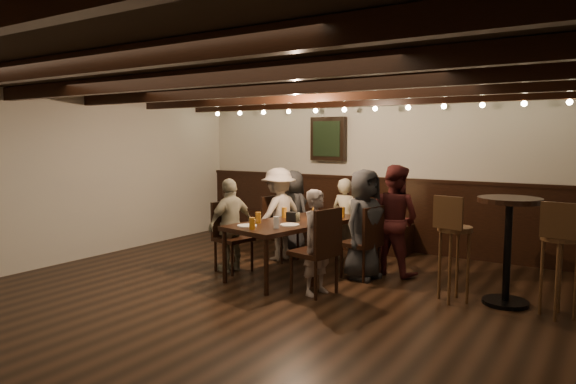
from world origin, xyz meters
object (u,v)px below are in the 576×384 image
Objects in this scene: person_right_near at (364,224)px; person_right_far at (317,242)px; chair_left_near at (280,240)px; high_top_table at (508,235)px; person_bench_right at (394,220)px; bar_stool_right at (559,275)px; chair_right_near at (362,256)px; bar_stool_left at (453,262)px; person_bench_centre at (345,220)px; person_left_far at (231,225)px; chair_right_far at (315,267)px; dining_table at (296,225)px; person_bench_left at (292,212)px; chair_left_far at (233,250)px; person_left_near at (279,214)px.

person_right_near reaches higher than person_right_far.
high_top_table is at bearing 93.78° from chair_left_near.
person_bench_right reaches higher than bar_stool_right.
bar_stool_left is at bearing -94.03° from chair_right_near.
bar_stool_left is at bearing 88.12° from chair_left_near.
bar_stool_right is at bearing -64.57° from person_right_far.
person_bench_right is (1.68, 0.14, 0.43)m from chair_left_near.
chair_right_near is 0.81× the size of high_top_table.
person_left_far is at bearing 63.43° from person_bench_centre.
chair_left_near is 1.70m from chair_right_far.
dining_table is 2.16× the size of chair_right_near.
bar_stool_right is at bearing 175.53° from person_bench_left.
person_bench_centre is at bearing 160.00° from high_top_table.
chair_left_far is 0.75× the size of person_left_far.
chair_left_near is at bearing 147.97° from dining_table.
person_bench_centre is at bearing 90.00° from dining_table.
high_top_table is at bearing 93.74° from person_left_near.
person_left_far is 1.75m from person_right_near.
bar_stool_right reaches higher than chair_right_far.
person_bench_left is 1.03× the size of person_left_far.
person_left_near is 1.75m from person_right_far.
chair_left_near is at bearing 172.92° from high_top_table.
chair_right_far is 0.80× the size of person_left_far.
person_bench_right is at bearing 105.53° from chair_left_near.
chair_right_far is at bearing -147.10° from bar_stool_left.
person_left_far is at bearing -0.00° from person_left_near.
person_bench_right is at bearing 129.29° from person_left_far.
chair_left_near is 0.93× the size of chair_right_far.
person_bench_left is 0.48m from person_left_near.
person_left_near is 1.17× the size of high_top_table.
chair_left_far is 1.50m from person_right_far.
bar_stool_left is at bearing 153.52° from person_bench_right.
dining_table is 0.88m from person_right_near.
high_top_table is at bearing -83.08° from chair_right_near.
person_right_far reaches higher than bar_stool_right.
person_bench_right is at bearing -180.00° from person_bench_left.
bar_stool_right is (2.82, -1.00, -0.17)m from person_bench_centre.
person_left_near is (-0.03, 0.01, 0.39)m from chair_left_near.
chair_left_near is 0.79× the size of bar_stool_left.
person_bench_right is at bearing 160.19° from high_top_table.
person_left_far reaches higher than bar_stool_right.
person_left_far is at bearing 39.29° from person_bench_right.
high_top_table is at bearing 15.13° from dining_table.
bar_stool_left is at bearing 106.71° from chair_left_far.
person_bench_right is at bearing -7.56° from chair_right_far.
chair_left_near is 0.69× the size of person_left_near.
person_left_near is 1.15× the size of bar_stool_right.
person_bench_centre reaches higher than chair_right_far.
chair_left_far is 1.69m from person_bench_centre.
chair_left_far is 1.77m from person_right_near.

